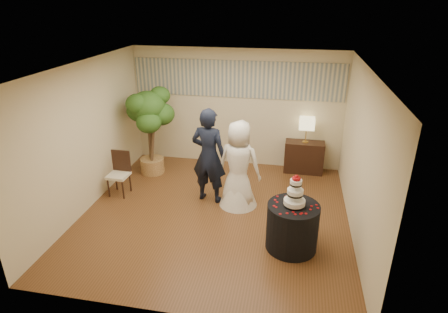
% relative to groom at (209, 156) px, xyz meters
% --- Properties ---
extents(floor, '(5.00, 5.00, 0.00)m').
position_rel_groom_xyz_m(floor, '(0.23, -0.55, -0.97)').
color(floor, brown).
rests_on(floor, ground).
extents(ceiling, '(5.00, 5.00, 0.00)m').
position_rel_groom_xyz_m(ceiling, '(0.23, -0.55, 1.83)').
color(ceiling, white).
rests_on(ceiling, wall_back).
extents(wall_back, '(5.00, 0.06, 2.80)m').
position_rel_groom_xyz_m(wall_back, '(0.23, 1.95, 0.43)').
color(wall_back, beige).
rests_on(wall_back, ground).
extents(wall_front, '(5.00, 0.06, 2.80)m').
position_rel_groom_xyz_m(wall_front, '(0.23, -3.05, 0.43)').
color(wall_front, beige).
rests_on(wall_front, ground).
extents(wall_left, '(0.06, 5.00, 2.80)m').
position_rel_groom_xyz_m(wall_left, '(-2.27, -0.55, 0.43)').
color(wall_left, beige).
rests_on(wall_left, ground).
extents(wall_right, '(0.06, 5.00, 2.80)m').
position_rel_groom_xyz_m(wall_right, '(2.73, -0.55, 0.43)').
color(wall_right, beige).
rests_on(wall_right, ground).
extents(mural_border, '(4.90, 0.02, 0.85)m').
position_rel_groom_xyz_m(mural_border, '(0.23, 1.93, 1.13)').
color(mural_border, '#A0A391').
rests_on(mural_border, wall_back).
extents(groom, '(0.78, 0.58, 1.95)m').
position_rel_groom_xyz_m(groom, '(0.00, 0.00, 0.00)').
color(groom, black).
rests_on(groom, floor).
extents(bride, '(0.98, 0.89, 1.75)m').
position_rel_groom_xyz_m(bride, '(0.61, -0.08, -0.10)').
color(bride, white).
rests_on(bride, floor).
extents(cake_table, '(1.01, 1.01, 0.80)m').
position_rel_groom_xyz_m(cake_table, '(1.69, -1.30, -0.57)').
color(cake_table, black).
rests_on(cake_table, floor).
extents(wedding_cake, '(0.35, 0.35, 0.54)m').
position_rel_groom_xyz_m(wedding_cake, '(1.69, -1.30, 0.10)').
color(wedding_cake, white).
rests_on(wedding_cake, cake_table).
extents(console, '(0.90, 0.41, 0.75)m').
position_rel_groom_xyz_m(console, '(1.89, 1.71, -0.60)').
color(console, black).
rests_on(console, floor).
extents(table_lamp, '(0.34, 0.34, 0.58)m').
position_rel_groom_xyz_m(table_lamp, '(1.89, 1.71, 0.07)').
color(table_lamp, beige).
rests_on(table_lamp, console).
extents(ficus_tree, '(1.16, 1.16, 2.07)m').
position_rel_groom_xyz_m(ficus_tree, '(-1.61, 1.00, 0.06)').
color(ficus_tree, '#2B551A').
rests_on(ficus_tree, floor).
extents(side_chair, '(0.44, 0.46, 0.93)m').
position_rel_groom_xyz_m(side_chair, '(-1.91, -0.14, -0.51)').
color(side_chair, black).
rests_on(side_chair, floor).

